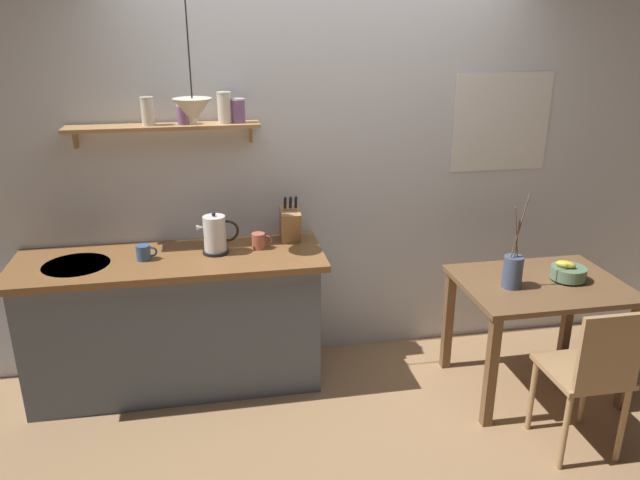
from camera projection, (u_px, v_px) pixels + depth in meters
name	position (u px, v px, depth m)	size (l,w,h in m)	color
ground_plane	(343.00, 395.00, 3.80)	(14.00, 14.00, 0.00)	#A87F56
back_wall	(354.00, 159.00, 3.97)	(6.80, 0.11, 2.70)	silver
kitchen_counter	(176.00, 321.00, 3.77)	(1.83, 0.63, 0.88)	slate
wall_shelf	(180.00, 120.00, 3.54)	(1.12, 0.20, 0.31)	tan
dining_table	(539.00, 299.00, 3.69)	(0.97, 0.74, 0.73)	brown
dining_chair_near	(591.00, 372.00, 3.13)	(0.39, 0.40, 0.89)	tan
fruit_bowl	(568.00, 272.00, 3.66)	(0.21, 0.21, 0.13)	slate
twig_vase	(513.00, 271.00, 3.55)	(0.12, 0.12, 0.56)	#475675
electric_kettle	(216.00, 235.00, 3.63)	(0.25, 0.16, 0.26)	black
knife_block	(290.00, 223.00, 3.83)	(0.12, 0.19, 0.30)	tan
coffee_mug_by_sink	(144.00, 253.00, 3.55)	(0.12, 0.08, 0.09)	#3D5B89
coffee_mug_spare	(259.00, 241.00, 3.73)	(0.12, 0.08, 0.10)	#C6664C
pendant_lamp	(193.00, 111.00, 3.33)	(0.21, 0.21, 0.65)	black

